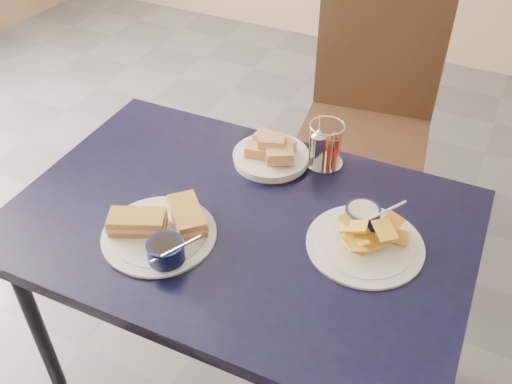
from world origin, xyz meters
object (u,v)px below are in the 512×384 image
at_px(plantain_plate, 364,234).
at_px(condiment_caddy, 324,147).
at_px(chair_far, 373,109).
at_px(sandwich_plate, 162,230).
at_px(dining_table, 239,237).
at_px(bread_basket, 271,153).

relative_size(plantain_plate, condiment_caddy, 2.13).
xyz_separation_m(chair_far, sandwich_plate, (-0.23, -1.09, 0.19)).
bearing_deg(dining_table, condiment_caddy, 71.12).
bearing_deg(condiment_caddy, bread_basket, -157.87).
bearing_deg(sandwich_plate, dining_table, 46.05).
relative_size(chair_far, condiment_caddy, 7.52).
distance_m(chair_far, bread_basket, 0.72).
relative_size(dining_table, chair_far, 1.18).
distance_m(dining_table, bread_basket, 0.28).
relative_size(chair_far, bread_basket, 4.66).
distance_m(dining_table, condiment_caddy, 0.36).
bearing_deg(condiment_caddy, dining_table, -108.88).
distance_m(sandwich_plate, plantain_plate, 0.50).
xyz_separation_m(chair_far, plantain_plate, (0.22, -0.88, 0.18)).
bearing_deg(plantain_plate, bread_basket, 149.93).
distance_m(plantain_plate, condiment_caddy, 0.33).
bearing_deg(bread_basket, condiment_caddy, 22.13).
bearing_deg(chair_far, bread_basket, -100.29).
height_order(sandwich_plate, condiment_caddy, condiment_caddy).
bearing_deg(dining_table, chair_far, 84.29).
height_order(chair_far, bread_basket, chair_far).
bearing_deg(bread_basket, sandwich_plate, -105.14).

